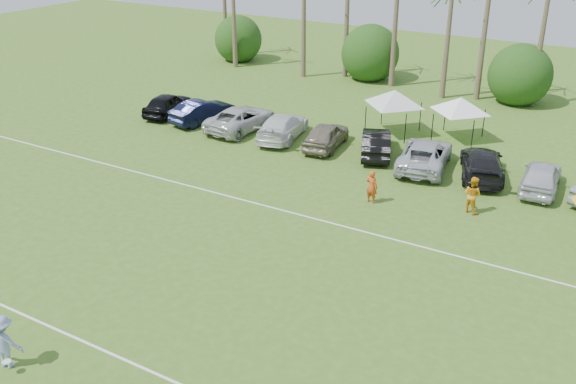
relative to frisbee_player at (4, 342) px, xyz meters
The scene contains 19 objects.
ground 1.82m from the frisbee_player, ahead, with size 120.00×120.00×0.00m, color #41651E.
field_lines 8.28m from the frisbee_player, 79.11° to the left, with size 80.00×12.10×0.01m.
bush_tree_0 42.80m from the frisbee_player, 114.06° to the left, with size 4.00×4.00×4.00m.
bush_tree_1 39.34m from the frisbee_player, 96.49° to the left, with size 4.00×4.00×4.00m.
bush_tree_2 39.81m from the frisbee_player, 79.06° to the left, with size 4.00×4.00×4.00m.
sideline_player_a 17.82m from the frisbee_player, 73.13° to the left, with size 0.61×0.40×1.68m, color #CD4916.
sideline_player_b 20.87m from the frisbee_player, 62.29° to the left, with size 0.88×0.69×1.82m, color orange.
canopy_tent_left 27.23m from the frisbee_player, 85.24° to the left, with size 4.08×4.08×3.30m.
canopy_tent_right 28.81m from the frisbee_player, 77.71° to the left, with size 3.85×3.85×3.12m.
frisbee_player is the anchor object (origin of this frame).
parked_car_0 26.08m from the frisbee_player, 118.80° to the left, with size 1.79×4.46×1.52m, color black.
parked_car_1 24.68m from the frisbee_player, 112.61° to the left, with size 1.61×4.61×1.52m, color black.
parked_car_2 23.68m from the frisbee_player, 105.71° to the left, with size 2.52×5.47×1.52m, color silver.
parked_car_3 23.06m from the frisbee_player, 98.32° to the left, with size 2.13×5.24×1.52m, color white.
parked_car_4 22.73m from the frisbee_player, 90.65° to the left, with size 1.79×4.46×1.52m, color gray.
parked_car_5 23.26m from the frisbee_player, 83.04° to the left, with size 1.61×4.61×1.52m, color black.
parked_car_6 23.42m from the frisbee_player, 75.43° to the left, with size 2.52×5.47×1.52m, color silver.
parked_car_7 24.68m from the frisbee_player, 68.69° to the left, with size 2.13×5.24×1.52m, color black.
parked_car_8 25.74m from the frisbee_player, 62.10° to the left, with size 1.79×4.46×1.52m, color silver.
Camera 1 is at (14.47, -9.68, 13.73)m, focal length 40.00 mm.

